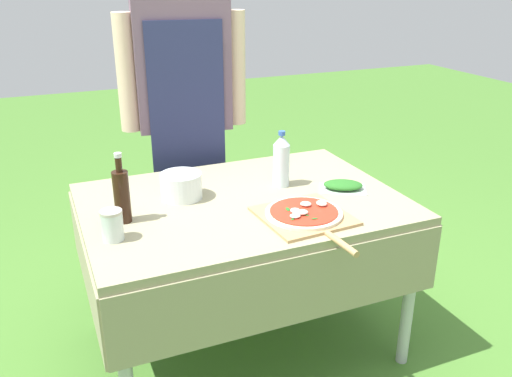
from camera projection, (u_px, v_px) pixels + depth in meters
name	position (u px, v px, depth m)	size (l,w,h in m)	color
ground_plane	(244.00, 340.00, 2.54)	(12.00, 12.00, 0.00)	#477A2D
prep_table	(242.00, 218.00, 2.30)	(1.32, 0.94, 0.72)	gray
person_cook	(184.00, 98.00, 2.74)	(0.64, 0.26, 1.71)	#70604C
pizza_on_peel	(305.00, 215.00, 2.09)	(0.35, 0.52, 0.05)	tan
oil_bottle	(122.00, 195.00, 2.03)	(0.06, 0.06, 0.28)	black
water_bottle	(281.00, 160.00, 2.37)	(0.07, 0.07, 0.25)	silver
herb_container	(343.00, 186.00, 2.36)	(0.24, 0.21, 0.04)	silver
mixing_tub	(181.00, 186.00, 2.27)	(0.17, 0.17, 0.11)	silver
sauce_jar	(112.00, 227.00, 1.92)	(0.08, 0.08, 0.11)	silver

